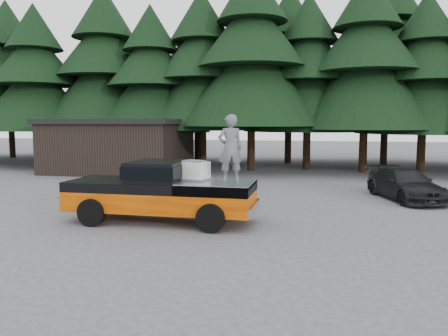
% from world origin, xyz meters
% --- Properties ---
extents(ground, '(120.00, 120.00, 0.00)m').
position_xyz_m(ground, '(0.00, 0.00, 0.00)').
color(ground, '#47484A').
rests_on(ground, ground).
extents(pickup_truck, '(6.00, 2.04, 1.33)m').
position_xyz_m(pickup_truck, '(-1.55, -0.68, 0.67)').
color(pickup_truck, '#ED5D03').
rests_on(pickup_truck, ground).
extents(truck_cab, '(1.66, 1.90, 0.59)m').
position_xyz_m(truck_cab, '(-1.65, -0.68, 1.62)').
color(truck_cab, black).
rests_on(truck_cab, pickup_truck).
extents(air_compressor, '(0.96, 0.86, 0.55)m').
position_xyz_m(air_compressor, '(-0.51, -0.51, 1.61)').
color(air_compressor, silver).
rests_on(air_compressor, pickup_truck).
extents(man_on_bed, '(0.87, 0.74, 2.03)m').
position_xyz_m(man_on_bed, '(0.68, -0.75, 2.35)').
color(man_on_bed, '#5A5F62').
rests_on(man_on_bed, pickup_truck).
extents(parked_car, '(2.99, 4.65, 1.25)m').
position_xyz_m(parked_car, '(6.71, 5.15, 0.63)').
color(parked_car, black).
rests_on(parked_car, ground).
extents(utility_building, '(8.40, 6.40, 3.30)m').
position_xyz_m(utility_building, '(-9.00, 12.00, 1.67)').
color(utility_building, black).
rests_on(utility_building, ground).
extents(treeline, '(60.15, 16.05, 17.50)m').
position_xyz_m(treeline, '(0.42, 17.20, 7.72)').
color(treeline, black).
rests_on(treeline, ground).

